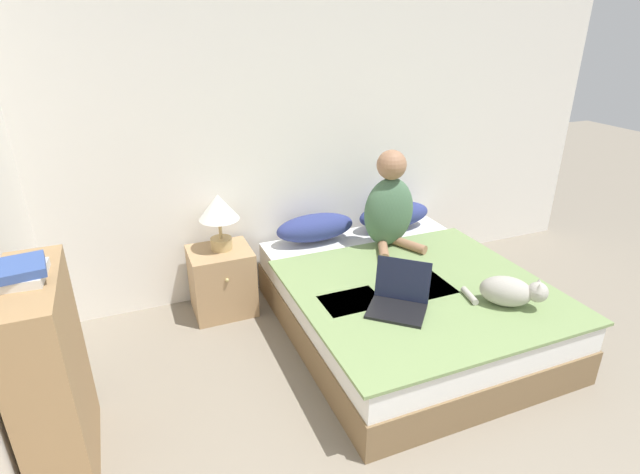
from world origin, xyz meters
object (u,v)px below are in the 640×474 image
(cat_tabby, at_px, (510,291))
(laptop_open, at_px, (399,300))
(bookshelf, at_px, (51,378))
(book_stack_top, at_px, (22,271))
(pillow_far, at_px, (394,215))
(nightstand, at_px, (222,281))
(person_sitting, at_px, (390,206))
(bed, at_px, (405,304))
(pillow_near, at_px, (315,227))
(table_lamp, at_px, (219,211))

(cat_tabby, distance_m, laptop_open, 0.68)
(bookshelf, xyz_separation_m, book_stack_top, (0.00, 0.00, 0.56))
(cat_tabby, relative_size, book_stack_top, 1.64)
(pillow_far, bearing_deg, cat_tabby, -89.11)
(nightstand, bearing_deg, person_sitting, -11.53)
(bed, relative_size, pillow_near, 3.00)
(bookshelf, bearing_deg, pillow_near, 32.65)
(pillow_near, xyz_separation_m, person_sitting, (0.48, -0.30, 0.22))
(person_sitting, xyz_separation_m, laptop_open, (-0.39, -0.83, -0.26))
(nightstand, relative_size, bookshelf, 0.49)
(pillow_far, xyz_separation_m, book_stack_top, (-2.51, -1.15, 0.53))
(pillow_far, xyz_separation_m, person_sitting, (-0.23, -0.30, 0.22))
(bed, relative_size, table_lamp, 4.57)
(pillow_far, relative_size, cat_tabby, 1.57)
(book_stack_top, bearing_deg, bookshelf, -99.06)
(laptop_open, relative_size, table_lamp, 1.10)
(laptop_open, xyz_separation_m, bookshelf, (-1.88, -0.02, 0.02))
(bed, distance_m, table_lamp, 1.47)
(pillow_far, bearing_deg, nightstand, -178.33)
(person_sitting, height_order, nightstand, person_sitting)
(bookshelf, bearing_deg, person_sitting, 20.49)
(table_lamp, relative_size, book_stack_top, 1.70)
(table_lamp, relative_size, bookshelf, 0.40)
(table_lamp, height_order, book_stack_top, book_stack_top)
(pillow_near, xyz_separation_m, cat_tabby, (0.73, -1.36, -0.01))
(person_sitting, relative_size, cat_tabby, 1.85)
(nightstand, bearing_deg, cat_tabby, -41.19)
(nightstand, relative_size, table_lamp, 1.21)
(cat_tabby, bearing_deg, bed, 165.99)
(person_sitting, height_order, book_stack_top, person_sitting)
(nightstand, bearing_deg, pillow_near, 3.20)
(person_sitting, distance_m, book_stack_top, 2.45)
(person_sitting, height_order, laptop_open, person_sitting)
(person_sitting, distance_m, bookshelf, 2.44)
(nightstand, height_order, table_lamp, table_lamp)
(person_sitting, xyz_separation_m, table_lamp, (-1.23, 0.27, 0.04))
(person_sitting, xyz_separation_m, bookshelf, (-2.28, -0.85, -0.24))
(table_lamp, distance_m, bookshelf, 1.56)
(pillow_near, relative_size, laptop_open, 1.38)
(bed, xyz_separation_m, bookshelf, (-2.15, -0.35, 0.30))
(laptop_open, height_order, bookshelf, bookshelf)
(pillow_near, bearing_deg, bookshelf, -147.35)
(bed, xyz_separation_m, cat_tabby, (0.38, -0.56, 0.32))
(pillow_far, distance_m, bookshelf, 2.76)
(bed, height_order, laptop_open, laptop_open)
(pillow_near, relative_size, table_lamp, 1.52)
(pillow_near, distance_m, laptop_open, 1.13)
(bed, relative_size, cat_tabby, 4.73)
(nightstand, bearing_deg, book_stack_top, -132.87)
(person_sitting, distance_m, nightstand, 1.38)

